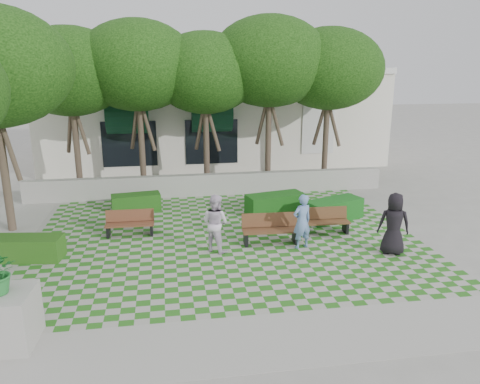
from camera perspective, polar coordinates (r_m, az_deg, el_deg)
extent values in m
plane|color=gray|center=(14.06, -1.02, -7.23)|extent=(90.00, 90.00, 0.00)
plane|color=#2B721E|center=(14.97, -1.58, -5.74)|extent=(12.00, 12.00, 0.00)
cube|color=#9E9B93|center=(9.96, 3.12, -17.64)|extent=(16.00, 2.00, 0.01)
cube|color=#9E9B93|center=(19.75, -3.66, 0.92)|extent=(15.00, 0.36, 0.90)
cube|color=#53341C|center=(15.55, 10.31, -3.62)|extent=(1.62, 0.55, 0.05)
cube|color=#53341C|center=(15.69, 10.11, -2.52)|extent=(1.60, 0.17, 0.40)
cube|color=black|center=(15.43, 7.75, -4.47)|extent=(0.10, 0.45, 0.39)
cube|color=black|center=(15.85, 12.74, -4.18)|extent=(0.10, 0.45, 0.39)
cube|color=#54321D|center=(14.49, 3.76, -4.69)|extent=(1.77, 0.61, 0.06)
cube|color=#54321D|center=(14.64, 3.60, -3.39)|extent=(1.75, 0.21, 0.44)
cube|color=black|center=(14.46, 0.71, -5.65)|extent=(0.12, 0.49, 0.43)
cube|color=black|center=(14.73, 6.73, -5.36)|extent=(0.12, 0.49, 0.43)
cube|color=brown|center=(15.55, -13.29, -3.85)|extent=(1.56, 0.51, 0.05)
cube|color=brown|center=(15.69, -13.27, -2.78)|extent=(1.55, 0.15, 0.39)
cube|color=black|center=(15.70, -15.75, -4.60)|extent=(0.10, 0.43, 0.38)
cube|color=black|center=(15.56, -10.72, -4.45)|extent=(0.10, 0.43, 0.38)
cube|color=#15511A|center=(17.00, 11.35, -2.11)|extent=(2.27, 1.55, 0.74)
cube|color=#144913|center=(17.36, 4.31, -1.45)|extent=(2.26, 1.29, 0.74)
cube|color=#1B4C14|center=(18.14, -12.54, -1.23)|extent=(1.88, 0.97, 0.63)
cube|color=#214F15|center=(14.69, -24.44, -6.26)|extent=(2.01, 1.04, 0.67)
cube|color=#9E9B93|center=(10.64, -26.74, -13.63)|extent=(1.18, 1.18, 1.13)
imported|color=#6B8BC3|center=(14.13, 7.57, -3.58)|extent=(0.71, 0.57, 1.69)
imported|color=black|center=(14.30, 18.25, -3.71)|extent=(1.04, 0.85, 1.84)
imported|color=silver|center=(13.81, -3.03, -3.79)|extent=(1.07, 1.06, 1.75)
cylinder|color=#47382B|center=(21.05, -19.24, 4.81)|extent=(0.26, 0.26, 3.64)
ellipsoid|color=#1E4C11|center=(20.74, -20.06, 13.65)|extent=(4.80, 4.80, 3.60)
cylinder|color=#47382B|center=(20.74, -11.88, 5.44)|extent=(0.26, 0.26, 3.81)
ellipsoid|color=#1E4C11|center=(20.44, -12.42, 14.85)|extent=(5.00, 5.00, 3.75)
cylinder|color=#47382B|center=(20.83, -4.11, 5.46)|extent=(0.26, 0.26, 3.58)
ellipsoid|color=#1E4C11|center=(20.51, -4.29, 14.29)|extent=(4.60, 4.60, 3.45)
cylinder|color=#47382B|center=(21.23, 3.46, 6.13)|extent=(0.26, 0.26, 3.92)
ellipsoid|color=#1E4C11|center=(20.94, 3.63, 15.61)|extent=(5.20, 5.20, 3.90)
cylinder|color=#47382B|center=(22.00, 10.37, 5.94)|extent=(0.26, 0.26, 3.70)
ellipsoid|color=#1E4C11|center=(21.70, 10.81, 14.55)|extent=(4.80, 4.80, 3.60)
cylinder|color=#47382B|center=(17.01, -26.73, 1.87)|extent=(0.26, 0.26, 3.81)
cube|color=white|center=(27.33, -3.35, 9.40)|extent=(18.00, 8.00, 5.00)
cube|color=white|center=(23.20, -2.36, 14.50)|extent=(18.00, 0.30, 0.30)
cube|color=black|center=(24.52, 9.51, 7.79)|extent=(1.40, 0.10, 2.40)
cylinder|color=#103B24|center=(23.18, -13.54, 9.13)|extent=(3.00, 1.80, 1.80)
cube|color=black|center=(23.38, -13.33, 5.72)|extent=(2.60, 0.08, 2.20)
cylinder|color=#103B24|center=(23.25, -3.54, 9.54)|extent=(3.00, 1.80, 1.80)
cube|color=black|center=(23.44, -3.48, 6.14)|extent=(2.60, 0.08, 2.20)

